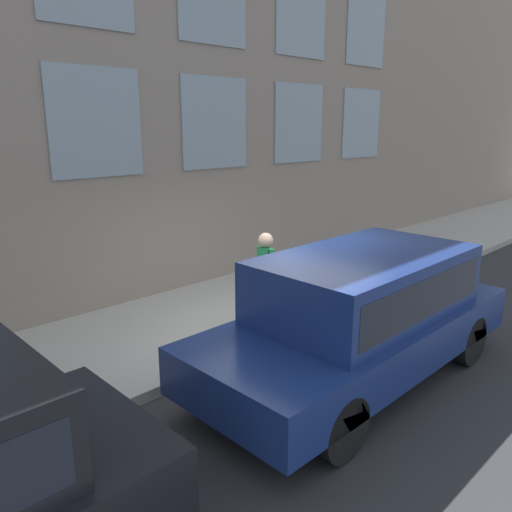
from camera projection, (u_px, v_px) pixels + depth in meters
The scene contains 6 objects.
ground_plane at pixel (281, 344), 8.08m from camera, with size 80.00×80.00×0.00m, color #2D2D30.
sidewalk at pixel (218, 314), 9.14m from camera, with size 3.14×60.00×0.15m.
building_facade at pixel (152, 33), 9.06m from camera, with size 0.33×40.00×10.10m.
fire_hydrant at pixel (246, 306), 8.10m from camera, with size 0.29×0.41×0.85m.
person at pixel (265, 269), 8.38m from camera, with size 0.38×0.25×1.56m.
parked_truck_navy_near at pixel (362, 308), 6.78m from camera, with size 2.02×5.07×1.79m.
Camera 1 is at (-5.04, 5.51, 3.43)m, focal length 35.00 mm.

